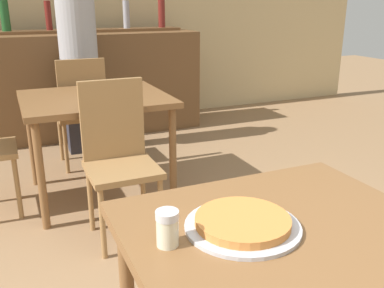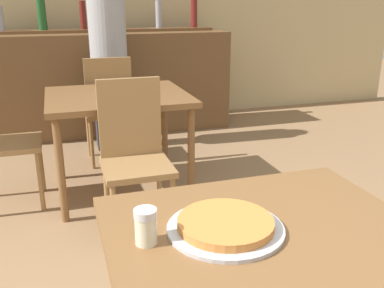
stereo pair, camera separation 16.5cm
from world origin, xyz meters
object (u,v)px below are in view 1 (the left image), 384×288
object	(u,v)px
chair_far_side_front	(118,150)
person_standing	(78,44)
pizza_tray	(243,223)
chair_far_side_back	(82,107)
cheese_shaker	(167,228)

from	to	relation	value
chair_far_side_front	person_standing	xyz separation A→B (m)	(0.08, 1.65, 0.47)
pizza_tray	person_standing	size ratio (longest dim) A/B	0.18
chair_far_side_back	cheese_shaker	distance (m)	2.63
person_standing	chair_far_side_front	bearing A→B (deg)	-92.85
chair_far_side_front	chair_far_side_back	xyz separation A→B (m)	(0.00, 1.20, 0.00)
cheese_shaker	person_standing	bearing A→B (deg)	84.49
chair_far_side_front	cheese_shaker	size ratio (longest dim) A/B	9.31
chair_far_side_front	person_standing	size ratio (longest dim) A/B	0.51
pizza_tray	person_standing	distance (m)	3.07
cheese_shaker	person_standing	distance (m)	3.08
chair_far_side_back	cheese_shaker	world-z (taller)	chair_far_side_back
chair_far_side_front	person_standing	world-z (taller)	person_standing
cheese_shaker	person_standing	xyz separation A→B (m)	(0.29, 3.06, 0.21)
chair_far_side_front	chair_far_side_back	world-z (taller)	same
chair_far_side_front	pizza_tray	bearing A→B (deg)	-89.31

